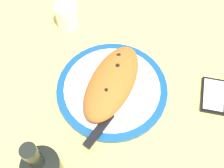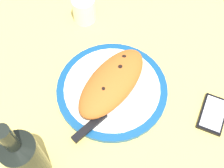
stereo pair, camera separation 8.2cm
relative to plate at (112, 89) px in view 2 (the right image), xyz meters
The scene contains 8 objects.
ground_plane 2.35cm from the plate, ahead, with size 150.00×150.00×3.00cm, color #EACC60.
plate is the anchor object (origin of this frame).
calzone 3.89cm from the plate, 55.41° to the left, with size 27.77×18.78×5.85cm.
fork 8.08cm from the plate, 68.19° to the right, with size 16.74×2.37×0.40cm.
knife 10.52cm from the plate, 33.02° to the left, with size 24.81×4.47×1.20cm.
smartphone 28.53cm from the plate, 127.49° to the left, with size 12.80×11.09×1.16cm.
water_glass 28.76cm from the plate, 108.90° to the right, with size 7.22×7.22×8.39cm.
wine_bottle 31.09cm from the plate, 13.58° to the left, with size 7.68×7.68×27.74cm.
Camera 2 is at (24.53, 32.43, 74.85)cm, focal length 47.77 mm.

